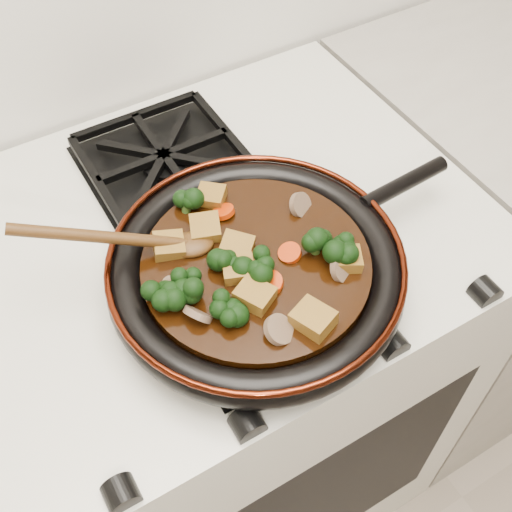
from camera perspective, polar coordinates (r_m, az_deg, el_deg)
stove at (r=1.27m, az=-3.01°, el=-10.87°), size 0.76×0.60×0.90m
burner_grate_front at (r=0.81m, az=0.40°, el=-3.28°), size 0.23×0.23×0.03m
burner_grate_back at (r=0.98m, az=-8.13°, el=8.43°), size 0.23×0.23×0.03m
skillet at (r=0.79m, az=0.12°, el=-1.11°), size 0.50×0.37×0.05m
braising_sauce at (r=0.79m, az=0.00°, el=-0.95°), size 0.28×0.28×0.02m
tofu_cube_0 at (r=0.78m, az=-1.73°, el=0.73°), size 0.05×0.05×0.03m
tofu_cube_1 at (r=0.76m, az=-1.54°, el=-1.26°), size 0.05×0.05×0.02m
tofu_cube_2 at (r=0.79m, az=-7.75°, el=0.87°), size 0.05×0.05×0.03m
tofu_cube_3 at (r=0.74m, az=-0.13°, el=-3.57°), size 0.05×0.05×0.03m
tofu_cube_4 at (r=0.78m, az=7.96°, el=-0.30°), size 0.05×0.05×0.02m
tofu_cube_5 at (r=0.72m, az=5.10°, el=-5.65°), size 0.05×0.06×0.03m
tofu_cube_6 at (r=0.81m, az=-4.49°, el=2.42°), size 0.05×0.05×0.03m
tofu_cube_7 at (r=0.84m, az=-4.00°, el=5.29°), size 0.05×0.05×0.02m
broccoli_floret_0 at (r=0.83m, az=-6.24°, el=4.66°), size 0.08×0.07×0.07m
broccoli_floret_1 at (r=0.78m, az=5.33°, el=0.94°), size 0.08×0.08×0.07m
broccoli_floret_2 at (r=0.77m, az=-3.30°, el=-0.70°), size 0.08×0.08×0.06m
broccoli_floret_3 at (r=0.76m, az=-0.05°, el=-1.23°), size 0.08×0.08×0.06m
broccoli_floret_4 at (r=0.73m, az=-2.28°, el=-4.68°), size 0.07×0.07×0.06m
broccoli_floret_5 at (r=0.75m, az=-5.74°, el=-2.59°), size 0.08×0.08×0.07m
broccoli_floret_6 at (r=0.74m, az=-8.13°, el=-3.72°), size 0.06×0.06×0.06m
broccoli_floret_7 at (r=0.78m, az=7.82°, el=0.14°), size 0.07×0.08×0.06m
carrot_coin_0 at (r=0.78m, az=3.02°, el=0.27°), size 0.03×0.03×0.02m
carrot_coin_1 at (r=0.83m, az=-2.89°, el=3.95°), size 0.03×0.03×0.02m
carrot_coin_2 at (r=0.75m, az=1.30°, el=-2.55°), size 0.03×0.03×0.02m
carrot_coin_3 at (r=0.76m, az=1.27°, el=-2.37°), size 0.03×0.03×0.02m
carrot_coin_4 at (r=0.77m, az=0.55°, el=-0.98°), size 0.03×0.03×0.02m
mushroom_slice_0 at (r=0.72m, az=2.04°, el=-6.56°), size 0.05×0.05×0.03m
mushroom_slice_1 at (r=0.77m, az=7.69°, el=-1.05°), size 0.05×0.04×0.03m
mushroom_slice_2 at (r=0.73m, az=-5.19°, el=-5.19°), size 0.04×0.04×0.03m
mushroom_slice_3 at (r=0.83m, az=3.97°, el=4.53°), size 0.04×0.04×0.03m
mushroom_slice_4 at (r=0.75m, az=-7.18°, el=-2.90°), size 0.04×0.04×0.02m
wooden_spoon at (r=0.78m, az=-9.88°, el=1.37°), size 0.14×0.07×0.21m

